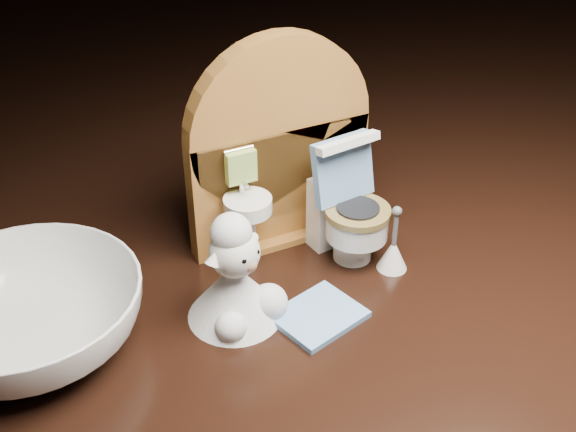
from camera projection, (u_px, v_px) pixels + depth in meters
backdrop_panel at (279, 155)px, 0.49m from camera, size 0.13×0.05×0.15m
toy_toilet at (347, 213)px, 0.49m from camera, size 0.05×0.06×0.09m
bath_mat at (318, 316)px, 0.45m from camera, size 0.06×0.05×0.00m
toilet_brush at (393, 252)px, 0.48m from camera, size 0.02×0.02×0.05m
plush_lamb at (236, 283)px, 0.43m from camera, size 0.06×0.06×0.08m
ceramic_bowl at (29, 317)px, 0.42m from camera, size 0.14×0.14×0.04m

